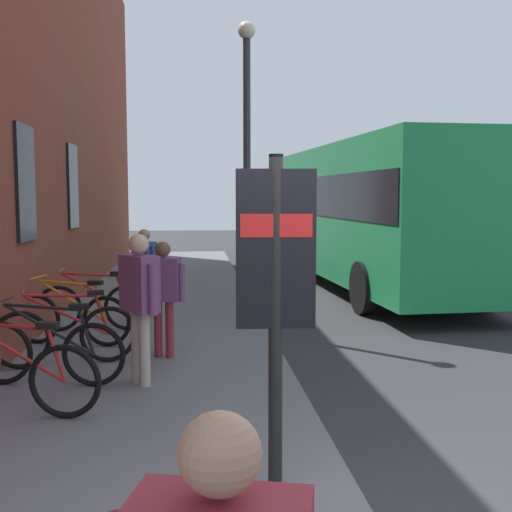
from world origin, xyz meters
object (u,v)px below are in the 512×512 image
at_px(pedestrian_crossing_street, 140,293).
at_px(street_lamp, 247,146).
at_px(bicycle_nearest_sign, 13,377).
at_px(bicycle_end_of_row, 66,335).
at_px(pedestrian_by_facade, 145,264).
at_px(transit_info_sign, 276,271).
at_px(city_bus, 367,208).
at_px(bicycle_under_window, 94,306).
at_px(pedestrian_near_bus, 163,287).
at_px(bicycle_beside_lamp, 72,318).
at_px(bicycle_far_end, 48,351).

height_order(pedestrian_crossing_street, street_lamp, street_lamp).
distance_m(bicycle_nearest_sign, bicycle_end_of_row, 1.81).
bearing_deg(bicycle_end_of_row, street_lamp, -46.35).
xyz_separation_m(bicycle_nearest_sign, pedestrian_by_facade, (4.87, -0.90, 0.55)).
distance_m(transit_info_sign, city_bus, 11.16).
height_order(pedestrian_by_facade, pedestrian_crossing_street, pedestrian_crossing_street).
distance_m(bicycle_nearest_sign, bicycle_under_window, 3.84).
bearing_deg(city_bus, pedestrian_near_bus, 145.49).
distance_m(bicycle_beside_lamp, city_bus, 8.43).
distance_m(bicycle_far_end, pedestrian_by_facade, 4.01).
distance_m(bicycle_beside_lamp, transit_info_sign, 5.35).
xyz_separation_m(pedestrian_near_bus, street_lamp, (2.05, -1.27, 1.97)).
distance_m(bicycle_beside_lamp, pedestrian_by_facade, 2.23).
distance_m(transit_info_sign, pedestrian_crossing_street, 3.01).
distance_m(bicycle_end_of_row, street_lamp, 4.23).
distance_m(bicycle_under_window, pedestrian_crossing_street, 3.13).
height_order(bicycle_end_of_row, bicycle_beside_lamp, same).
xyz_separation_m(bicycle_end_of_row, street_lamp, (2.35, -2.46, 2.51)).
height_order(pedestrian_near_bus, street_lamp, street_lamp).
xyz_separation_m(bicycle_beside_lamp, transit_info_sign, (-4.69, -2.28, 1.21)).
relative_size(bicycle_nearest_sign, pedestrian_by_facade, 1.14).
height_order(city_bus, pedestrian_by_facade, city_bus).
relative_size(bicycle_nearest_sign, pedestrian_near_bus, 1.15).
relative_size(city_bus, pedestrian_by_facade, 6.94).
distance_m(bicycle_end_of_row, pedestrian_by_facade, 3.20).
bearing_deg(bicycle_under_window, city_bus, -49.34).
height_order(transit_info_sign, pedestrian_near_bus, transit_info_sign).
xyz_separation_m(bicycle_far_end, city_bus, (7.78, -5.80, 1.41)).
xyz_separation_m(city_bus, pedestrian_near_bus, (-6.65, 4.57, -0.87)).
xyz_separation_m(pedestrian_crossing_street, pedestrian_near_bus, (1.18, -0.21, -0.11)).
bearing_deg(pedestrian_by_facade, bicycle_end_of_row, 166.23).
bearing_deg(pedestrian_crossing_street, pedestrian_by_facade, 3.39).
bearing_deg(bicycle_beside_lamp, bicycle_far_end, -177.15).
relative_size(bicycle_end_of_row, transit_info_sign, 0.73).
xyz_separation_m(bicycle_end_of_row, transit_info_sign, (-3.60, -2.14, 1.21)).
relative_size(bicycle_end_of_row, pedestrian_by_facade, 1.14).
relative_size(bicycle_end_of_row, pedestrian_near_bus, 1.15).
bearing_deg(city_bus, bicycle_under_window, 130.66).
height_order(bicycle_beside_lamp, pedestrian_near_bus, pedestrian_near_bus).
bearing_deg(street_lamp, pedestrian_crossing_street, 155.40).
bearing_deg(city_bus, pedestrian_by_facade, 127.81).
height_order(bicycle_end_of_row, pedestrian_by_facade, pedestrian_by_facade).
xyz_separation_m(bicycle_under_window, city_bus, (4.93, -5.73, 1.41)).
height_order(city_bus, pedestrian_crossing_street, city_bus).
bearing_deg(bicycle_under_window, pedestrian_crossing_street, -161.85).
height_order(bicycle_nearest_sign, bicycle_far_end, same).
bearing_deg(city_bus, bicycle_nearest_sign, 145.98).
bearing_deg(pedestrian_near_bus, bicycle_beside_lamp, 59.24).
bearing_deg(bicycle_beside_lamp, pedestrian_crossing_street, -150.48).
distance_m(bicycle_far_end, pedestrian_near_bus, 1.75).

